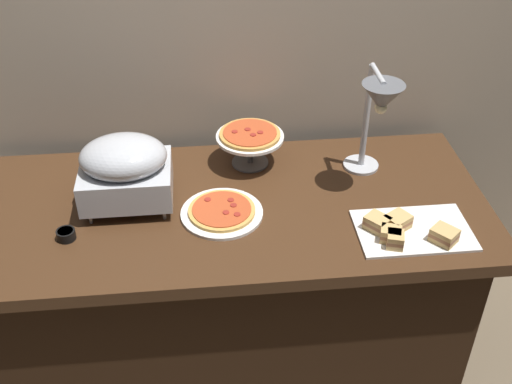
{
  "coord_description": "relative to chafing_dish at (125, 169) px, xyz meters",
  "views": [
    {
      "loc": [
        -0.09,
        -1.84,
        2.16
      ],
      "look_at": [
        0.09,
        0.0,
        0.81
      ],
      "focal_mm": 44.12,
      "sensor_mm": 36.0,
      "label": 1
    }
  ],
  "objects": [
    {
      "name": "pizza_plate_front",
      "position": [
        0.33,
        -0.1,
        -0.14
      ],
      "size": [
        0.3,
        0.3,
        0.03
      ],
      "color": "white",
      "rests_on": "buffet_table"
    },
    {
      "name": "heat_lamp",
      "position": [
        0.91,
        0.03,
        0.19
      ],
      "size": [
        0.15,
        0.3,
        0.45
      ],
      "color": "#B7BABF",
      "rests_on": "buffet_table"
    },
    {
      "name": "ground_plane",
      "position": [
        0.37,
        -0.05,
        -0.91
      ],
      "size": [
        8.0,
        8.0,
        0.0
      ],
      "primitive_type": "plane",
      "color": "brown"
    },
    {
      "name": "buffet_table",
      "position": [
        0.37,
        -0.05,
        -0.53
      ],
      "size": [
        1.9,
        0.84,
        0.76
      ],
      "color": "#422816",
      "rests_on": "ground_plane"
    },
    {
      "name": "sandwich_platter",
      "position": [
        0.96,
        -0.28,
        -0.13
      ],
      "size": [
        0.4,
        0.26,
        0.06
      ],
      "color": "white",
      "rests_on": "buffet_table"
    },
    {
      "name": "back_wall",
      "position": [
        0.37,
        0.45,
        0.29
      ],
      "size": [
        4.4,
        0.04,
        2.4
      ],
      "primitive_type": "cube",
      "color": "tan",
      "rests_on": "ground_plane"
    },
    {
      "name": "chafing_dish",
      "position": [
        0.0,
        0.0,
        0.0
      ],
      "size": [
        0.32,
        0.26,
        0.27
      ],
      "color": "#B7BABF",
      "rests_on": "buffet_table"
    },
    {
      "name": "pizza_plate_center",
      "position": [
        0.47,
        0.22,
        -0.04
      ],
      "size": [
        0.27,
        0.27,
        0.15
      ],
      "color": "#595B60",
      "rests_on": "buffet_table"
    },
    {
      "name": "sauce_cup_near",
      "position": [
        -0.2,
        -0.18,
        -0.13
      ],
      "size": [
        0.06,
        0.06,
        0.04
      ],
      "color": "black",
      "rests_on": "buffet_table"
    }
  ]
}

